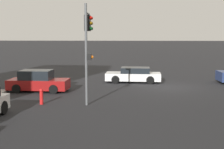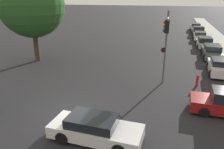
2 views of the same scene
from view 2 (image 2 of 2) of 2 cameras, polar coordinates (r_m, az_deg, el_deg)
The scene contains 12 objects.
ground_plane at distance 13.83m, azimuth -11.79°, elevation -9.48°, with size 300.00×300.00×0.00m, color black.
sidewalk_strip at distance 44.25m, azimuth 24.92°, elevation 9.54°, with size 2.91×60.00×0.15m.
street_tree at distance 24.35m, azimuth -20.31°, elevation 16.78°, with size 6.63×6.63×9.17m.
traffic_signal at distance 16.81m, azimuth 13.89°, elevation 9.95°, with size 0.57×1.71×5.67m.
crossing_car_0 at distance 10.95m, azimuth -4.46°, elevation -13.93°, with size 4.59×1.98×1.24m.
parked_car_0 at distance 21.81m, azimuth 26.54°, elevation 1.82°, with size 2.13×4.04×1.43m.
parked_car_1 at distance 27.25m, azimuth 24.62°, elevation 5.46°, with size 1.97×4.67×1.51m.
parked_car_2 at distance 32.55m, azimuth 23.00°, elevation 7.72°, with size 2.01×4.58×1.43m.
parked_car_3 at distance 37.82m, azimuth 21.95°, elevation 9.33°, with size 2.02×4.29×1.33m.
parked_car_4 at distance 42.62m, azimuth 21.60°, elevation 10.52°, with size 2.11×3.94×1.52m.
parked_car_5 at distance 48.17m, azimuth 20.95°, elevation 11.51°, with size 1.96×4.70×1.43m.
fire_hydrant at distance 18.23m, azimuth 21.38°, elevation -1.39°, with size 0.22×0.22×0.92m.
Camera 2 is at (5.86, -10.58, 6.70)m, focal length 35.00 mm.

